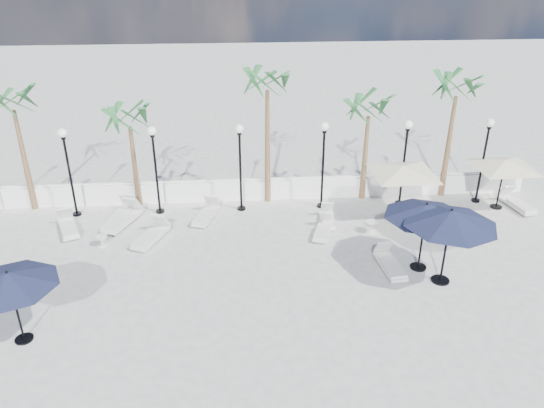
{
  "coord_description": "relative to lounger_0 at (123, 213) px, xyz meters",
  "views": [
    {
      "loc": [
        -0.24,
        -14.14,
        10.37
      ],
      "look_at": [
        1.13,
        3.88,
        1.5
      ],
      "focal_mm": 35.0,
      "sensor_mm": 36.0,
      "label": 1
    }
  ],
  "objects": [
    {
      "name": "palm_3",
      "position": [
        10.48,
        1.3,
        3.7
      ],
      "size": [
        2.6,
        2.6,
        4.9
      ],
      "color": "brown",
      "rests_on": "ground"
    },
    {
      "name": "lamppost_4",
      "position": [
        8.48,
        0.5,
        2.24
      ],
      "size": [
        0.36,
        0.36,
        3.84
      ],
      "color": "black",
      "rests_on": "ground"
    },
    {
      "name": "side_table_2",
      "position": [
        10.11,
        -1.97,
        0.04
      ],
      "size": [
        0.51,
        0.51,
        0.49
      ],
      "color": "silver",
      "rests_on": "ground"
    },
    {
      "name": "lounger_7",
      "position": [
        10.1,
        -4.66,
        -0.01
      ],
      "size": [
        0.8,
        1.95,
        0.71
      ],
      "rotation": [
        0.0,
        0.0,
        0.1
      ],
      "color": "silver",
      "rests_on": "ground"
    },
    {
      "name": "palm_2",
      "position": [
        6.18,
        1.3,
        4.86
      ],
      "size": [
        2.6,
        2.6,
        6.1
      ],
      "color": "brown",
      "rests_on": "ground"
    },
    {
      "name": "lounger_1",
      "position": [
        0.09,
        -0.51,
        0.02
      ],
      "size": [
        1.48,
        2.27,
        0.81
      ],
      "rotation": [
        0.0,
        0.0,
        -0.4
      ],
      "color": "silver",
      "rests_on": "ground"
    },
    {
      "name": "lamppost_3",
      "position": [
        4.98,
        0.5,
        2.24
      ],
      "size": [
        0.36,
        0.36,
        3.84
      ],
      "color": "black",
      "rests_on": "ground"
    },
    {
      "name": "lounger_6",
      "position": [
        8.51,
        -1.04,
        -0.05
      ],
      "size": [
        0.72,
        1.71,
        0.62
      ],
      "rotation": [
        0.0,
        0.0,
        -0.11
      ],
      "color": "silver",
      "rests_on": "ground"
    },
    {
      "name": "lounger_0",
      "position": [
        0.0,
        0.0,
        0.0
      ],
      "size": [
        0.99,
        2.1,
        0.76
      ],
      "rotation": [
        0.0,
        0.0,
        -0.17
      ],
      "color": "silver",
      "rests_on": "ground"
    },
    {
      "name": "lounger_3",
      "position": [
        1.43,
        -1.95,
        -0.0
      ],
      "size": [
        1.38,
        2.08,
        0.75
      ],
      "rotation": [
        0.0,
        0.0,
        -0.41
      ],
      "color": "silver",
      "rests_on": "ground"
    },
    {
      "name": "lounger_5",
      "position": [
        8.16,
        -1.95,
        -0.04
      ],
      "size": [
        1.08,
        1.82,
        0.65
      ],
      "rotation": [
        0.0,
        0.0,
        -0.32
      ],
      "color": "silver",
      "rests_on": "ground"
    },
    {
      "name": "parasol_navy_mid",
      "position": [
        11.64,
        -5.49,
        2.19
      ],
      "size": [
        3.1,
        3.1,
        2.78
      ],
      "color": "black",
      "rests_on": "ground"
    },
    {
      "name": "lamppost_1",
      "position": [
        -2.02,
        0.5,
        2.24
      ],
      "size": [
        0.36,
        0.36,
        3.84
      ],
      "color": "black",
      "rests_on": "ground"
    },
    {
      "name": "lounger_8",
      "position": [
        16.98,
        -0.27,
        -0.01
      ],
      "size": [
        0.97,
        2.02,
        0.73
      ],
      "rotation": [
        0.0,
        0.0,
        0.18
      ],
      "color": "silver",
      "rests_on": "ground"
    },
    {
      "name": "lamppost_5",
      "position": [
        11.98,
        0.5,
        2.24
      ],
      "size": [
        0.36,
        0.36,
        3.84
      ],
      "color": "black",
      "rests_on": "ground"
    },
    {
      "name": "palm_0",
      "position": [
        -4.02,
        1.3,
        4.28
      ],
      "size": [
        2.6,
        2.6,
        5.5
      ],
      "color": "brown",
      "rests_on": "ground"
    },
    {
      "name": "palm_1",
      "position": [
        0.48,
        1.3,
        3.5
      ],
      "size": [
        2.6,
        2.6,
        4.7
      ],
      "color": "brown",
      "rests_on": "ground"
    },
    {
      "name": "palm_4",
      "position": [
        14.18,
        1.3,
        4.47
      ],
      "size": [
        2.6,
        2.6,
        5.7
      ],
      "color": "brown",
      "rests_on": "ground"
    },
    {
      "name": "side_table_0",
      "position": [
        -0.4,
        -2.22,
        0.01
      ],
      "size": [
        0.45,
        0.45,
        0.44
      ],
      "color": "silver",
      "rests_on": "ground"
    },
    {
      "name": "balustrade",
      "position": [
        4.98,
        1.5,
        0.21
      ],
      "size": [
        26.0,
        0.3,
        1.01
      ],
      "color": "white",
      "rests_on": "ground"
    },
    {
      "name": "parasol_navy_right",
      "position": [
        11.15,
        -4.62,
        2.02
      ],
      "size": [
        2.89,
        2.89,
        2.59
      ],
      "color": "black",
      "rests_on": "ground"
    },
    {
      "name": "lamppost_6",
      "position": [
        15.48,
        0.5,
        2.24
      ],
      "size": [
        0.36,
        0.36,
        3.84
      ],
      "color": "black",
      "rests_on": "ground"
    },
    {
      "name": "parasol_cream_sq_b",
      "position": [
        16.13,
        -0.16,
        1.96
      ],
      "size": [
        4.78,
        4.78,
        2.39
      ],
      "color": "black",
      "rests_on": "ground"
    },
    {
      "name": "parasol_navy_left",
      "position": [
        -1.55,
        -7.5,
        1.85
      ],
      "size": [
        2.7,
        2.7,
        2.39
      ],
      "color": "black",
      "rests_on": "ground"
    },
    {
      "name": "side_table_1",
      "position": [
        -2.57,
        -4.71,
        0.09
      ],
      "size": [
        0.58,
        0.58,
        0.56
      ],
      "color": "silver",
      "rests_on": "ground"
    },
    {
      "name": "ground",
      "position": [
        4.98,
        -6.0,
        -0.25
      ],
      "size": [
        100.0,
        100.0,
        0.0
      ],
      "primitive_type": "plane",
      "color": "gray",
      "rests_on": "ground"
    },
    {
      "name": "lounger_2",
      "position": [
        -1.98,
        -0.97,
        -0.02
      ],
      "size": [
        1.27,
        1.99,
        0.71
      ],
      "rotation": [
        0.0,
        0.0,
        0.38
      ],
      "color": "silver",
      "rests_on": "ground"
    },
    {
      "name": "lamppost_2",
      "position": [
        1.48,
        0.5,
        2.24
      ],
      "size": [
        0.36,
        0.36,
        3.84
      ],
      "color": "black",
      "rests_on": "ground"
    },
    {
      "name": "parasol_cream_sq_a",
      "position": [
        11.61,
        -0.6,
        2.02
      ],
      "size": [
        5.01,
        5.01,
        2.46
      ],
      "color": "black",
      "rests_on": "ground"
    },
    {
      "name": "lounger_4",
      "position": [
        3.49,
        -0.28,
        -0.01
      ],
      "size": [
        1.18,
        2.02,
        0.72
      ],
      "rotation": [
        0.0,
        0.0,
        -0.31
      ],
      "color": "silver",
      "rests_on": "ground"
    }
  ]
}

